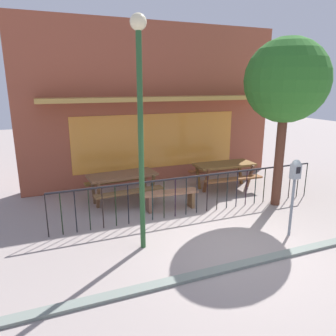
% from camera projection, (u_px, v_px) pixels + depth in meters
% --- Properties ---
extents(ground, '(40.00, 40.00, 0.00)m').
position_uv_depth(ground, '(239.00, 248.00, 6.17)').
color(ground, gray).
extents(pub_storefront, '(8.20, 1.26, 4.88)m').
position_uv_depth(pub_storefront, '(155.00, 106.00, 9.91)').
color(pub_storefront, brown).
rests_on(pub_storefront, ground).
extents(patio_fence_front, '(6.91, 0.04, 0.97)m').
position_uv_depth(patio_fence_front, '(197.00, 187.00, 7.66)').
color(patio_fence_front, black).
rests_on(patio_fence_front, ground).
extents(picnic_table_left, '(1.91, 1.50, 0.79)m').
position_uv_depth(picnic_table_left, '(123.00, 180.00, 8.46)').
color(picnic_table_left, brown).
rests_on(picnic_table_left, ground).
extents(picnic_table_right, '(1.84, 1.42, 0.79)m').
position_uv_depth(picnic_table_right, '(224.00, 169.00, 9.56)').
color(picnic_table_right, brown).
rests_on(picnic_table_right, ground).
extents(patio_bench, '(1.42, 0.44, 0.48)m').
position_uv_depth(patio_bench, '(170.00, 196.00, 7.97)').
color(patio_bench, '#A06C4C').
rests_on(patio_bench, ground).
extents(parking_meter_near, '(0.18, 0.17, 1.64)m').
position_uv_depth(parking_meter_near, '(295.00, 178.00, 6.37)').
color(parking_meter_near, slate).
rests_on(parking_meter_near, ground).
extents(street_tree, '(2.02, 2.02, 4.18)m').
position_uv_depth(street_tree, '(286.00, 82.00, 7.59)').
color(street_tree, '#542E20').
rests_on(street_tree, ground).
extents(street_lamp, '(0.28, 0.28, 4.21)m').
position_uv_depth(street_lamp, '(140.00, 106.00, 5.49)').
color(street_lamp, '#255028').
rests_on(street_lamp, ground).
extents(curb_edge, '(11.48, 0.20, 0.11)m').
position_uv_depth(curb_edge, '(257.00, 262.00, 5.66)').
color(curb_edge, slate).
rests_on(curb_edge, ground).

